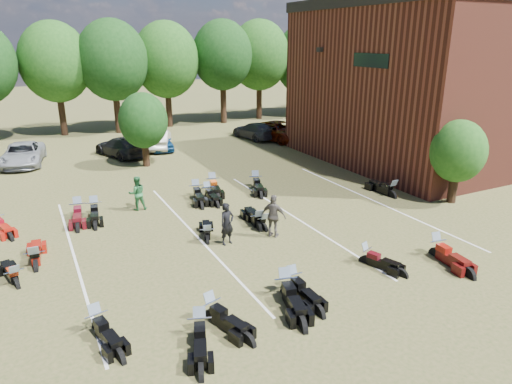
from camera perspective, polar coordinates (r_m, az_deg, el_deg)
ground at (r=18.91m, az=4.34°, el=-7.10°), size 160.00×160.00×0.00m
car_2 at (r=34.97m, az=-27.12°, el=4.23°), size 3.24×5.61×1.47m
car_3 at (r=34.89m, az=-16.54°, el=5.45°), size 3.51×5.30×1.43m
car_4 at (r=36.29m, az=-11.93°, el=6.25°), size 1.91×4.09×1.35m
car_5 at (r=36.55m, az=-12.03°, el=6.45°), size 3.10×4.82×1.50m
car_6 at (r=38.90m, az=3.03°, el=7.60°), size 3.54×6.04×1.58m
car_7 at (r=39.58m, az=-0.21°, el=7.67°), size 2.68×5.00×1.38m
person_black at (r=18.97m, az=-3.64°, el=-4.00°), size 0.74×0.58×1.81m
person_green at (r=23.50m, az=-14.64°, el=-0.15°), size 0.88×0.71×1.75m
person_grey at (r=19.63m, az=2.22°, el=-3.03°), size 1.07×1.15×1.90m
motorcycle_0 at (r=14.78m, az=-19.13°, el=-16.17°), size 1.15×2.30×1.23m
motorcycle_1 at (r=14.61m, az=-5.53°, el=-15.55°), size 1.34×2.36×1.25m
motorcycle_2 at (r=13.95m, az=-6.98°, el=-17.46°), size 1.43×2.37×1.26m
motorcycle_3 at (r=15.68m, az=3.66°, el=-12.89°), size 1.39×2.64×1.40m
motorcycle_4 at (r=16.03m, az=4.59°, el=-12.16°), size 0.75×2.26×1.26m
motorcycle_5 at (r=18.25m, az=13.55°, el=-8.60°), size 1.26×2.16×1.15m
motorcycle_6 at (r=19.61m, az=21.53°, el=-7.47°), size 1.12×2.53×1.36m
motorcycle_7 at (r=19.21m, az=-25.73°, el=-8.61°), size 0.93×2.43×1.33m
motorcycle_8 at (r=18.26m, az=-27.73°, el=-10.35°), size 1.13×2.18×1.16m
motorcycle_9 at (r=19.58m, az=-6.06°, el=-6.21°), size 1.28×2.17×1.15m
motorcycle_10 at (r=20.67m, az=1.02°, el=-4.73°), size 0.67×2.04×1.13m
motorcycle_11 at (r=20.73m, az=0.32°, el=-4.66°), size 1.11×2.48×1.33m
motorcycle_13 at (r=25.93m, az=16.56°, el=-0.61°), size 0.80×2.50×1.39m
motorcycle_14 at (r=23.74m, az=-21.24°, el=-2.90°), size 1.12×2.54×1.37m
motorcycle_16 at (r=23.67m, az=-19.44°, el=-2.75°), size 1.09×2.48×1.34m
motorcycle_17 at (r=26.16m, az=-5.44°, el=0.28°), size 1.31×2.59×1.38m
motorcycle_18 at (r=25.06m, az=-7.48°, el=-0.63°), size 1.22×2.54×1.36m
motorcycle_19 at (r=24.90m, az=-6.06°, el=-0.71°), size 0.83×2.22×1.22m
motorcycle_20 at (r=26.43m, az=-0.06°, el=0.55°), size 1.50×2.60×1.38m
brick_building at (r=38.99m, az=26.37°, el=12.57°), size 25.40×15.20×10.70m
tree_line at (r=44.25m, az=-17.29°, el=15.37°), size 56.00×6.00×9.79m
young_tree_near_building at (r=25.48m, az=23.95°, el=4.68°), size 2.80×2.80×4.16m
young_tree_midfield at (r=31.20m, az=-13.92°, el=8.66°), size 3.20×3.20×4.70m
parking_lines at (r=20.21m, az=-7.48°, el=-5.44°), size 20.10×14.00×0.01m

